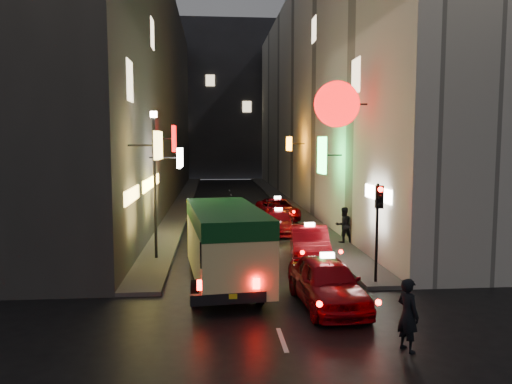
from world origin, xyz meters
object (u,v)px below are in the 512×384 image
object	(u,v)px
minibus	(226,237)
traffic_light	(378,211)
pedestrian_crossing	(408,310)
taxi_near	(327,278)
lamp_post	(155,175)

from	to	relation	value
minibus	traffic_light	xyz separation A→B (m)	(5.32, -0.54, 0.91)
minibus	traffic_light	world-z (taller)	traffic_light
pedestrian_crossing	traffic_light	size ratio (longest dim) A/B	0.58
taxi_near	minibus	bearing A→B (deg)	141.68
pedestrian_crossing	traffic_light	bearing A→B (deg)	-32.14
pedestrian_crossing	lamp_post	distance (m)	12.51
minibus	lamp_post	distance (m)	5.29
minibus	taxi_near	xyz separation A→B (m)	(3.08, -2.44, -0.89)
pedestrian_crossing	traffic_light	world-z (taller)	traffic_light
pedestrian_crossing	lamp_post	world-z (taller)	lamp_post
pedestrian_crossing	taxi_near	bearing A→B (deg)	-2.13
lamp_post	taxi_near	bearing A→B (deg)	-47.17
pedestrian_crossing	traffic_light	distance (m)	5.72
lamp_post	traffic_light	bearing A→B (deg)	-28.91
taxi_near	lamp_post	world-z (taller)	lamp_post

